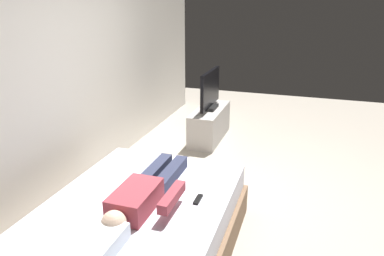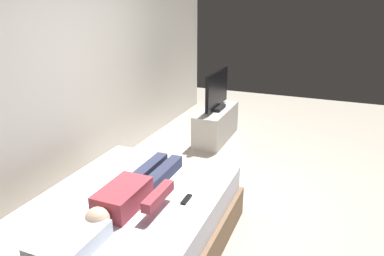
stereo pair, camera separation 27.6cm
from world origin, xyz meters
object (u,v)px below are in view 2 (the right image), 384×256
tv (217,91)px  tv_stand (216,124)px  bed (128,228)px  pillow (70,241)px  remote (186,199)px  person (133,191)px

tv → tv_stand: bearing=153.4°
bed → pillow: pillow is taller
bed → remote: (0.18, -0.46, 0.29)m
tv_stand → pillow: bearing=-177.0°
bed → tv: bearing=3.6°
bed → pillow: 0.75m
pillow → tv_stand: size_ratio=0.44×
bed → tv_stand: bearing=3.6°
tv_stand → bed: bearing=-176.4°
bed → tv_stand: bed is taller
pillow → remote: (0.85, -0.46, -0.05)m
person → remote: size_ratio=8.40×
tv → bed: bearing=-176.4°
bed → person: person is taller
person → tv: tv is taller
remote → tv: (2.66, 0.65, 0.24)m
person → tv_stand: size_ratio=1.15×
bed → tv: size_ratio=2.24×
remote → tv: bearing=13.6°
remote → bed: bearing=111.2°
bed → person: 0.36m
person → remote: bearing=-69.5°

